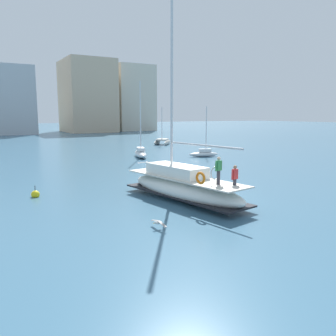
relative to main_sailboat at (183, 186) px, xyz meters
The scene contains 8 objects.
ground_plane 1.75m from the main_sailboat, 16.15° to the left, with size 400.00×400.00×0.00m, color #38607A.
main_sailboat is the anchor object (origin of this frame).
moored_sloop_near 22.42m from the main_sailboat, 71.44° to the left, with size 2.85×5.53×9.40m.
moored_sloop_far 22.86m from the main_sailboat, 50.89° to the left, with size 3.94×2.07×6.34m.
moored_catamaran 40.59m from the main_sailboat, 62.83° to the left, with size 5.09×5.33×6.60m.
seagull 5.78m from the main_sailboat, 134.12° to the right, with size 0.47×1.28×0.18m.
mooring_buoy 9.76m from the main_sailboat, 145.06° to the left, with size 0.54×0.54×0.87m.
waterfront_buildings 88.31m from the main_sailboat, 90.05° to the left, with size 86.45×20.55×21.42m.
Camera 1 is at (-12.93, -18.48, 5.40)m, focal length 37.01 mm.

